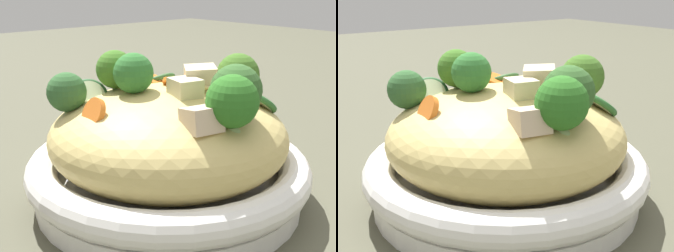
% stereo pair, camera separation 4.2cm
% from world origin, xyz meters
% --- Properties ---
extents(ground_plane, '(3.00, 3.00, 0.00)m').
position_xyz_m(ground_plane, '(0.00, 0.00, 0.00)').
color(ground_plane, '#4D4C3A').
extents(serving_bowl, '(0.28, 0.28, 0.05)m').
position_xyz_m(serving_bowl, '(0.00, 0.00, 0.03)').
color(serving_bowl, white).
rests_on(serving_bowl, ground_plane).
extents(noodle_heap, '(0.23, 0.23, 0.10)m').
position_xyz_m(noodle_heap, '(0.00, 0.00, 0.07)').
color(noodle_heap, tan).
rests_on(noodle_heap, serving_bowl).
extents(broccoli_florets, '(0.19, 0.22, 0.06)m').
position_xyz_m(broccoli_florets, '(0.02, 0.01, 0.12)').
color(broccoli_florets, '#A2B572').
rests_on(broccoli_florets, serving_bowl).
extents(carrot_coins, '(0.07, 0.18, 0.03)m').
position_xyz_m(carrot_coins, '(-0.02, 0.00, 0.11)').
color(carrot_coins, orange).
rests_on(carrot_coins, serving_bowl).
extents(zucchini_slices, '(0.16, 0.17, 0.04)m').
position_xyz_m(zucchini_slices, '(-0.00, 0.03, 0.10)').
color(zucchini_slices, beige).
rests_on(zucchini_slices, serving_bowl).
extents(chicken_chunks, '(0.10, 0.10, 0.04)m').
position_xyz_m(chicken_chunks, '(0.03, 0.01, 0.11)').
color(chicken_chunks, beige).
rests_on(chicken_chunks, serving_bowl).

